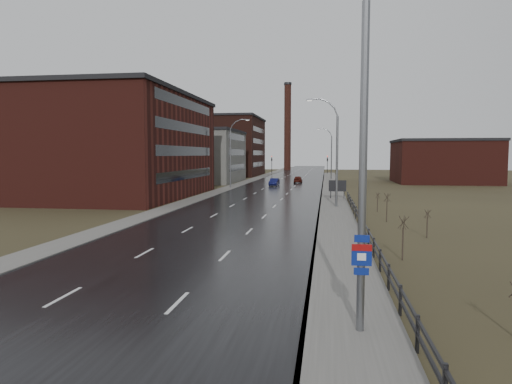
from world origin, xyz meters
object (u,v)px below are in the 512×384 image
(billboard, at_px, (337,187))
(car_far, at_px, (298,180))
(car_near, at_px, (274,182))
(streetlight_main, at_px, (352,138))

(billboard, relative_size, car_far, 0.60)
(car_near, bearing_deg, car_far, 72.43)
(streetlight_main, xyz_separation_m, car_far, (-6.19, 75.26, -5.38))
(billboard, height_order, car_far, billboard)
(streetlight_main, height_order, car_near, streetlight_main)
(car_near, bearing_deg, billboard, -62.88)
(billboard, xyz_separation_m, car_far, (-6.82, 32.59, -0.97))
(streetlight_main, xyz_separation_m, billboard, (0.63, 42.67, -4.41))
(car_near, bearing_deg, streetlight_main, -78.82)
(streetlight_main, relative_size, car_near, 3.00)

